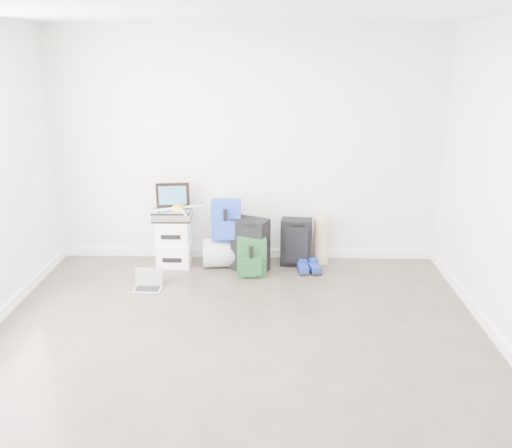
{
  "coord_description": "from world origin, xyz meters",
  "views": [
    {
      "loc": [
        0.27,
        -3.67,
        2.44
      ],
      "look_at": [
        0.13,
        1.9,
        0.62
      ],
      "focal_mm": 38.0,
      "sensor_mm": 36.0,
      "label": 1
    }
  ],
  "objects_px": {
    "duffel_bag": "(227,252)",
    "carry_on": "(296,242)",
    "laptop": "(148,284)",
    "briefcase": "(172,215)",
    "large_suitcase": "(250,245)",
    "boxes_stack": "(174,243)"
  },
  "relations": [
    {
      "from": "carry_on",
      "to": "boxes_stack",
      "type": "bearing_deg",
      "value": -171.27
    },
    {
      "from": "briefcase",
      "to": "laptop",
      "type": "height_order",
      "value": "briefcase"
    },
    {
      "from": "boxes_stack",
      "to": "duffel_bag",
      "type": "bearing_deg",
      "value": -0.7
    },
    {
      "from": "duffel_bag",
      "to": "carry_on",
      "type": "xyz_separation_m",
      "value": [
        0.8,
        0.06,
        0.11
      ]
    },
    {
      "from": "briefcase",
      "to": "boxes_stack",
      "type": "bearing_deg",
      "value": 179.05
    },
    {
      "from": "briefcase",
      "to": "carry_on",
      "type": "relative_size",
      "value": 0.77
    },
    {
      "from": "large_suitcase",
      "to": "carry_on",
      "type": "bearing_deg",
      "value": 43.93
    },
    {
      "from": "large_suitcase",
      "to": "carry_on",
      "type": "height_order",
      "value": "large_suitcase"
    },
    {
      "from": "duffel_bag",
      "to": "laptop",
      "type": "height_order",
      "value": "duffel_bag"
    },
    {
      "from": "duffel_bag",
      "to": "laptop",
      "type": "bearing_deg",
      "value": -145.98
    },
    {
      "from": "boxes_stack",
      "to": "briefcase",
      "type": "relative_size",
      "value": 1.32
    },
    {
      "from": "boxes_stack",
      "to": "duffel_bag",
      "type": "relative_size",
      "value": 1.02
    },
    {
      "from": "laptop",
      "to": "briefcase",
      "type": "bearing_deg",
      "value": 75.45
    },
    {
      "from": "carry_on",
      "to": "laptop",
      "type": "bearing_deg",
      "value": -149.64
    },
    {
      "from": "large_suitcase",
      "to": "boxes_stack",
      "type": "bearing_deg",
      "value": -163.65
    },
    {
      "from": "boxes_stack",
      "to": "briefcase",
      "type": "height_order",
      "value": "briefcase"
    },
    {
      "from": "duffel_bag",
      "to": "laptop",
      "type": "distance_m",
      "value": 1.03
    },
    {
      "from": "duffel_bag",
      "to": "large_suitcase",
      "type": "height_order",
      "value": "large_suitcase"
    },
    {
      "from": "carry_on",
      "to": "laptop",
      "type": "relative_size",
      "value": 1.92
    },
    {
      "from": "boxes_stack",
      "to": "duffel_bag",
      "type": "distance_m",
      "value": 0.63
    },
    {
      "from": "briefcase",
      "to": "laptop",
      "type": "bearing_deg",
      "value": -105.58
    },
    {
      "from": "briefcase",
      "to": "large_suitcase",
      "type": "relative_size",
      "value": 0.69
    }
  ]
}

